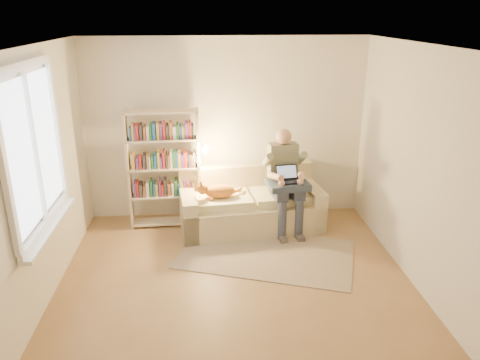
{
  "coord_description": "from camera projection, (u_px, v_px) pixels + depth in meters",
  "views": [
    {
      "loc": [
        -0.31,
        -4.32,
        2.91
      ],
      "look_at": [
        0.11,
        1.0,
        0.98
      ],
      "focal_mm": 35.0,
      "sensor_mm": 36.0,
      "label": 1
    }
  ],
  "objects": [
    {
      "name": "floor",
      "position": [
        237.0,
        296.0,
        5.06
      ],
      "size": [
        4.5,
        4.5,
        0.0
      ],
      "primitive_type": "plane",
      "color": "olive",
      "rests_on": "ground"
    },
    {
      "name": "ceiling",
      "position": [
        237.0,
        48.0,
        4.17
      ],
      "size": [
        4.0,
        4.5,
        0.02
      ],
      "primitive_type": "cube",
      "color": "white",
      "rests_on": "wall_back"
    },
    {
      "name": "wall_left",
      "position": [
        29.0,
        190.0,
        4.47
      ],
      "size": [
        0.02,
        4.5,
        2.6
      ],
      "primitive_type": "cube",
      "color": "silver",
      "rests_on": "floor"
    },
    {
      "name": "wall_right",
      "position": [
        433.0,
        179.0,
        4.77
      ],
      "size": [
        0.02,
        4.5,
        2.6
      ],
      "primitive_type": "cube",
      "color": "silver",
      "rests_on": "floor"
    },
    {
      "name": "wall_back",
      "position": [
        226.0,
        130.0,
        6.73
      ],
      "size": [
        4.0,
        0.02,
        2.6
      ],
      "primitive_type": "cube",
      "color": "silver",
      "rests_on": "floor"
    },
    {
      "name": "wall_front",
      "position": [
        268.0,
        330.0,
        2.51
      ],
      "size": [
        4.0,
        0.02,
        2.6
      ],
      "primitive_type": "cube",
      "color": "silver",
      "rests_on": "floor"
    },
    {
      "name": "window",
      "position": [
        40.0,
        175.0,
        4.63
      ],
      "size": [
        0.12,
        1.52,
        1.69
      ],
      "color": "white",
      "rests_on": "wall_left"
    },
    {
      "name": "sofa",
      "position": [
        250.0,
        207.0,
        6.61
      ],
      "size": [
        2.04,
        1.09,
        0.83
      ],
      "rotation": [
        0.0,
        0.0,
        0.11
      ],
      "color": "beige",
      "rests_on": "floor"
    },
    {
      "name": "person",
      "position": [
        285.0,
        175.0,
        6.39
      ],
      "size": [
        0.45,
        0.67,
        1.42
      ],
      "rotation": [
        0.0,
        0.0,
        0.11
      ],
      "color": "gray",
      "rests_on": "sofa"
    },
    {
      "name": "cat",
      "position": [
        218.0,
        191.0,
        6.3
      ],
      "size": [
        0.62,
        0.27,
        0.23
      ],
      "rotation": [
        0.0,
        0.0,
        0.11
      ],
      "color": "orange",
      "rests_on": "sofa"
    },
    {
      "name": "blanket",
      "position": [
        287.0,
        184.0,
        6.29
      ],
      "size": [
        0.58,
        0.5,
        0.09
      ],
      "primitive_type": "cube",
      "rotation": [
        0.0,
        0.0,
        0.11
      ],
      "color": "#293548",
      "rests_on": "person"
    },
    {
      "name": "laptop",
      "position": [
        287.0,
        177.0,
        6.26
      ],
      "size": [
        0.32,
        0.31,
        0.24
      ],
      "rotation": [
        0.0,
        0.0,
        0.11
      ],
      "color": "black",
      "rests_on": "blanket"
    },
    {
      "name": "bookshelf",
      "position": [
        164.0,
        163.0,
        6.46
      ],
      "size": [
        1.12,
        0.3,
        1.68
      ],
      "rotation": [
        0.0,
        0.0,
        0.05
      ],
      "color": "beige",
      "rests_on": "floor"
    },
    {
      "name": "rug",
      "position": [
        266.0,
        254.0,
        5.93
      ],
      "size": [
        2.43,
        1.89,
        0.01
      ],
      "primitive_type": "cube",
      "rotation": [
        0.0,
        0.0,
        -0.33
      ],
      "color": "gray",
      "rests_on": "floor"
    }
  ]
}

